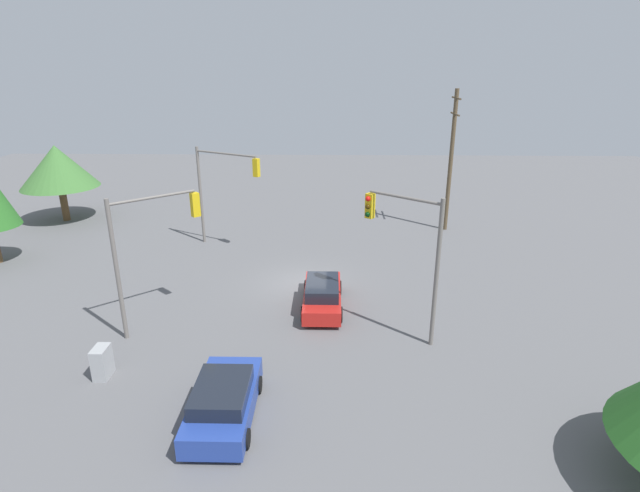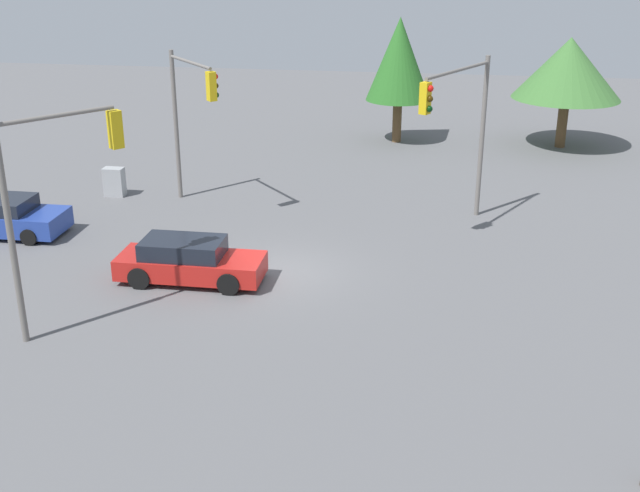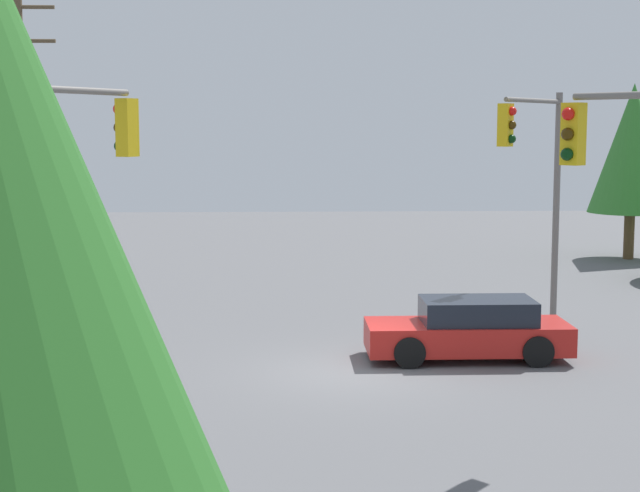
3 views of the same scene
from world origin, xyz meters
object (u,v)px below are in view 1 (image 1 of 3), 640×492
object	(u,v)px
sedan_red	(322,294)
traffic_signal_aux	(150,237)
sedan_blue	(224,401)
electrical_cabinet	(102,362)
traffic_signal_main	(222,180)
traffic_signal_cross	(409,241)

from	to	relation	value
sedan_red	traffic_signal_aux	xyz separation A→B (m)	(-1.99, 7.13, 3.50)
sedan_red	sedan_blue	bearing A→B (deg)	-110.98
sedan_red	electrical_cabinet	distance (m)	9.89
sedan_blue	traffic_signal_main	bearing A→B (deg)	101.04
sedan_red	traffic_signal_aux	world-z (taller)	traffic_signal_aux
traffic_signal_main	electrical_cabinet	world-z (taller)	traffic_signal_main
sedan_blue	sedan_red	xyz separation A→B (m)	(7.99, -3.06, 0.01)
sedan_red	electrical_cabinet	bearing A→B (deg)	-144.24
traffic_signal_main	traffic_signal_cross	bearing A→B (deg)	-19.44
sedan_red	traffic_signal_main	bearing A→B (deg)	126.78
traffic_signal_cross	traffic_signal_main	bearing A→B (deg)	-9.05
traffic_signal_cross	traffic_signal_aux	distance (m)	10.65
sedan_blue	traffic_signal_main	world-z (taller)	traffic_signal_main
traffic_signal_cross	traffic_signal_aux	bearing A→B (deg)	36.55
sedan_blue	electrical_cabinet	distance (m)	5.43
sedan_blue	traffic_signal_aux	xyz separation A→B (m)	(6.00, 4.07, 3.51)
sedan_red	electrical_cabinet	world-z (taller)	sedan_red
traffic_signal_main	traffic_signal_cross	xyz separation A→B (m)	(-10.77, -9.77, -0.05)
sedan_blue	traffic_signal_aux	world-z (taller)	traffic_signal_aux
traffic_signal_aux	sedan_red	bearing A→B (deg)	-25.24
traffic_signal_cross	traffic_signal_aux	xyz separation A→B (m)	(0.41, 10.64, -0.07)
traffic_signal_aux	traffic_signal_main	bearing A→B (deg)	44.32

